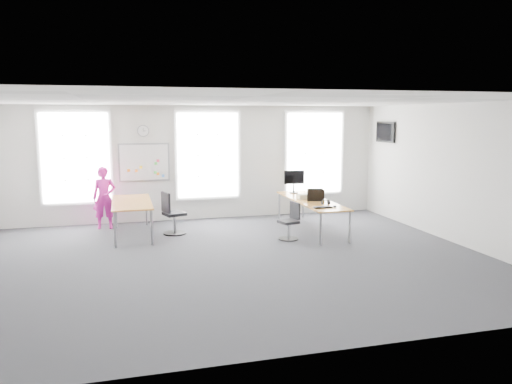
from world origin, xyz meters
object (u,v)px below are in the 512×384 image
object	(u,v)px
person	(104,198)
chair_right	(290,223)
monitor	(294,179)
keyboard	(323,207)
chair_left	(172,216)
headphones	(325,202)
desk_left	(132,204)
desk_right	(311,202)

from	to	relation	value
person	chair_right	bearing A→B (deg)	-26.06
monitor	keyboard	bearing A→B (deg)	-88.77
chair_left	headphones	distance (m)	3.55
desk_left	chair_right	distance (m)	3.64
desk_left	chair_right	size ratio (longest dim) A/B	2.62
person	monitor	bearing A→B (deg)	-0.73
keyboard	monitor	bearing A→B (deg)	85.51
chair_right	monitor	world-z (taller)	monitor
desk_left	chair_left	xyz separation A→B (m)	(0.89, -0.13, -0.29)
desk_right	monitor	size ratio (longest dim) A/B	5.01
desk_right	chair_left	bearing A→B (deg)	173.38
chair_left	person	world-z (taller)	person
desk_left	monitor	distance (m)	4.20
person	monitor	distance (m)	4.79
person	headphones	size ratio (longest dim) A/B	8.04
desk_right	desk_left	world-z (taller)	desk_left
keyboard	headphones	bearing A→B (deg)	57.79
desk_right	headphones	xyz separation A→B (m)	(0.09, -0.67, 0.10)
headphones	monitor	world-z (taller)	monitor
desk_right	desk_left	bearing A→B (deg)	173.06
chair_right	desk_right	bearing A→B (deg)	120.35
desk_right	keyboard	xyz separation A→B (m)	(-0.14, -1.06, 0.06)
desk_left	person	size ratio (longest dim) A/B	1.43
desk_right	chair_right	bearing A→B (deg)	-135.23
desk_left	keyboard	distance (m)	4.33
person	keyboard	size ratio (longest dim) A/B	3.61
chair_right	headphones	distance (m)	0.98
person	desk_left	bearing A→B (deg)	-52.95
keyboard	monitor	distance (m)	2.22
person	keyboard	world-z (taller)	person
chair_left	person	size ratio (longest dim) A/B	0.66
monitor	chair_left	bearing A→B (deg)	-163.10
desk_left	chair_right	bearing A→B (deg)	-20.91
person	keyboard	distance (m)	5.29
person	chair_left	bearing A→B (deg)	-31.78
desk_left	chair_left	bearing A→B (deg)	-8.10
monitor	headphones	bearing A→B (deg)	-82.23
chair_right	monitor	xyz separation A→B (m)	(0.76, 1.92, 0.72)
chair_right	keyboard	bearing A→B (deg)	53.15
desk_right	monitor	bearing A→B (deg)	91.81
keyboard	headphones	size ratio (longest dim) A/B	2.23
chair_left	monitor	size ratio (longest dim) A/B	1.67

